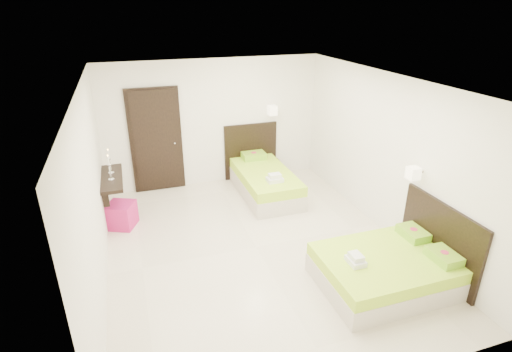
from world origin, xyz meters
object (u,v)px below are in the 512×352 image
object	(u,v)px
bed_single	(264,179)
bed_double	(390,267)
nightstand	(271,169)
ottoman	(121,215)

from	to	relation	value
bed_single	bed_double	distance (m)	3.34
nightstand	ottoman	distance (m)	3.44
bed_single	ottoman	size ratio (longest dim) A/B	4.51
bed_single	bed_double	size ratio (longest dim) A/B	1.12
bed_single	nightstand	xyz separation A→B (m)	(0.43, 0.74, -0.11)
bed_single	nightstand	distance (m)	0.86
ottoman	bed_single	bearing A→B (deg)	10.00
bed_single	nightstand	world-z (taller)	bed_single
nightstand	ottoman	bearing A→B (deg)	-156.39
bed_double	ottoman	distance (m)	4.43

